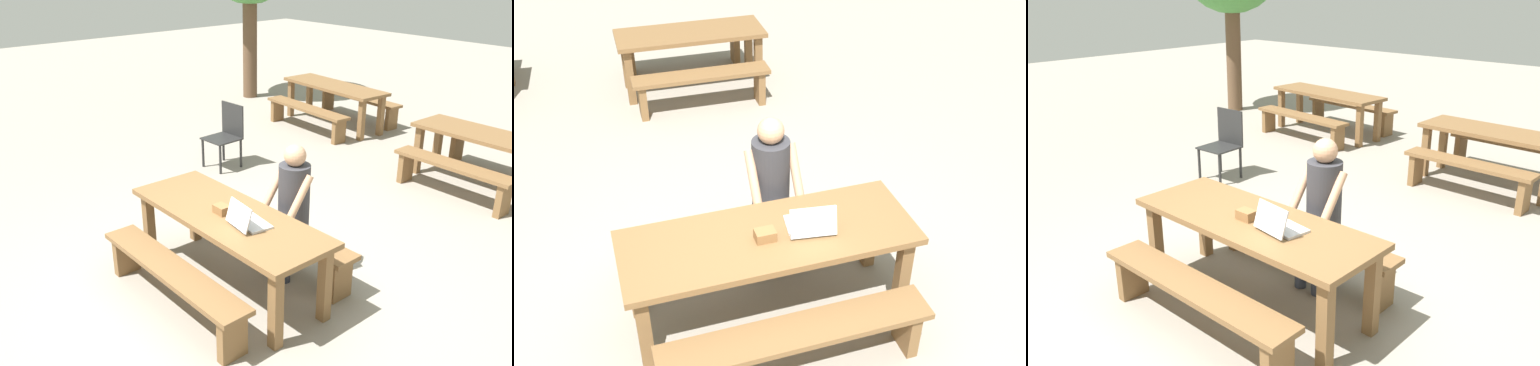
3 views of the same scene
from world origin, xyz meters
The scene contains 14 objects.
ground_plane centered at (0.00, 0.00, 0.00)m, with size 30.00×30.00×0.00m, color gray.
picnic_table_front centered at (0.00, 0.00, 0.63)m, with size 2.06×0.75×0.73m.
bench_near centered at (0.00, -0.61, 0.32)m, with size 1.83×0.30×0.42m.
bench_far centered at (0.00, 0.61, 0.32)m, with size 1.83×0.30×0.42m.
laptop centered at (0.30, -0.03, 0.79)m, with size 0.36×0.32×0.22m.
small_pouch centered at (-0.04, -0.04, 0.77)m, with size 0.14×0.10×0.08m.
person_seated centered at (0.21, 0.57, 0.74)m, with size 0.40×0.40×1.29m.
plastic_chair centered at (-2.45, 1.88, 0.47)m, with size 0.46×0.46×0.89m.
picnic_table_mid centered at (-2.79, 4.52, 0.60)m, with size 2.02×0.80×0.72m.
bench_mid_south centered at (-2.84, 3.90, 0.32)m, with size 1.79×0.44×0.43m.
bench_mid_north centered at (-2.75, 5.14, 0.32)m, with size 1.79×0.44×0.43m.
picnic_table_rear centered at (0.27, 3.92, 0.60)m, with size 1.76×0.71×0.72m.
bench_rear_south centered at (0.25, 3.32, 0.33)m, with size 1.57×0.34×0.45m.
bench_rear_north centered at (0.28, 4.53, 0.33)m, with size 1.57×0.34×0.45m.
Camera 1 is at (3.51, -2.69, 2.89)m, focal length 39.13 mm.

